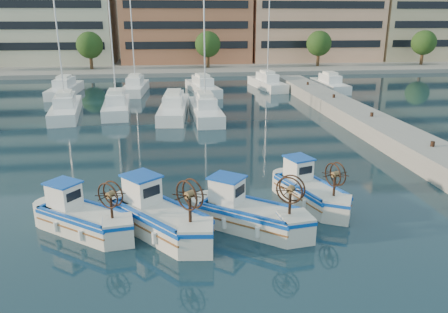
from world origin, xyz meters
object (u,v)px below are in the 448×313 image
fishing_boat_a (82,216)px  fishing_boat_d (309,189)px  fishing_boat_b (159,215)px  fishing_boat_c (248,212)px

fishing_boat_a → fishing_boat_d: (10.04, 1.66, 0.01)m
fishing_boat_a → fishing_boat_b: 3.15m
fishing_boat_b → fishing_boat_d: 7.26m
fishing_boat_a → fishing_boat_b: bearing=-61.6°
fishing_boat_a → fishing_boat_c: fishing_boat_c is taller
fishing_boat_a → fishing_boat_b: size_ratio=0.90×
fishing_boat_c → fishing_boat_d: (3.30, 2.19, -0.04)m
fishing_boat_d → fishing_boat_c: bearing=-165.1°
fishing_boat_a → fishing_boat_b: fishing_boat_b is taller
fishing_boat_c → fishing_boat_d: bearing=-19.4°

